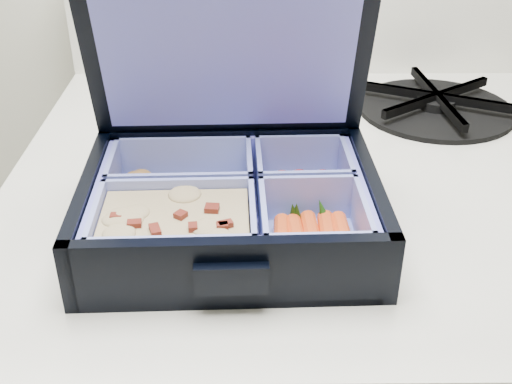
{
  "coord_description": "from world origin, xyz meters",
  "views": [
    {
      "loc": [
        0.23,
        1.05,
        1.27
      ],
      "look_at": [
        0.23,
        1.53,
        0.99
      ],
      "focal_mm": 45.0,
      "sensor_mm": 36.0,
      "label": 1
    }
  ],
  "objects": [
    {
      "name": "burner_grate",
      "position": [
        0.46,
        1.78,
        0.96
      ],
      "size": [
        0.25,
        0.25,
        0.03
      ],
      "primitive_type": "cylinder",
      "rotation": [
        0.0,
        0.0,
        -0.43
      ],
      "color": "black",
      "rests_on": "stove"
    },
    {
      "name": "burner_grate_rear",
      "position": [
        0.18,
        1.82,
        0.96
      ],
      "size": [
        0.22,
        0.22,
        0.02
      ],
      "primitive_type": "cylinder",
      "rotation": [
        0.0,
        0.0,
        -0.32
      ],
      "color": "black",
      "rests_on": "stove"
    },
    {
      "name": "fork",
      "position": [
        0.28,
        1.69,
        0.95
      ],
      "size": [
        0.14,
        0.16,
        0.01
      ],
      "primitive_type": null,
      "rotation": [
        0.0,
        0.0,
        -0.68
      ],
      "color": "#B6B6B6",
      "rests_on": "stove"
    },
    {
      "name": "bento_box",
      "position": [
        0.21,
        1.52,
        0.98
      ],
      "size": [
        0.26,
        0.2,
        0.06
      ],
      "primitive_type": null,
      "rotation": [
        0.0,
        0.0,
        0.03
      ],
      "color": "black",
      "rests_on": "stove"
    }
  ]
}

